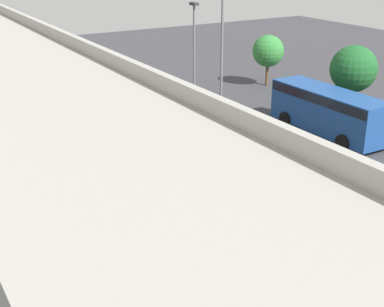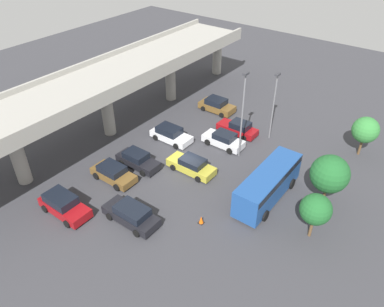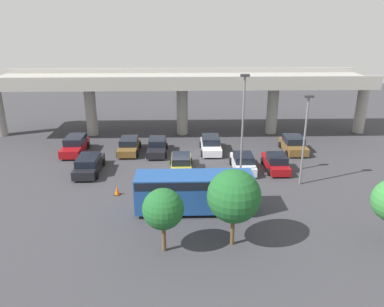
{
  "view_description": "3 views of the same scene",
  "coord_description": "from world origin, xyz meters",
  "px_view_note": "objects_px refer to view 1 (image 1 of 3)",
  "views": [
    {
      "loc": [
        -22.14,
        14.98,
        11.29
      ],
      "look_at": [
        -0.87,
        2.35,
        1.42
      ],
      "focal_mm": 50.0,
      "sensor_mm": 36.0,
      "label": 1
    },
    {
      "loc": [
        -22.85,
        -17.98,
        21.9
      ],
      "look_at": [
        0.97,
        -0.09,
        1.1
      ],
      "focal_mm": 35.0,
      "sensor_mm": 36.0,
      "label": 2
    },
    {
      "loc": [
        -0.12,
        -32.08,
        13.03
      ],
      "look_at": [
        0.86,
        1.18,
        0.88
      ],
      "focal_mm": 35.0,
      "sensor_mm": 36.0,
      "label": 3
    }
  ],
  "objects_px": {
    "parked_car_5": "(128,150)",
    "shuttle_bus": "(328,108)",
    "tree_front_right": "(268,51)",
    "parked_car_1": "(351,210)",
    "parked_car_2": "(211,212)",
    "lamp_post_mid_lot": "(222,49)",
    "parked_car_6": "(185,122)",
    "parked_car_3": "(184,186)",
    "traffic_cone": "(368,171)",
    "lamp_post_near_aisle": "(194,48)",
    "tree_front_centre": "(354,69)",
    "parked_car_0": "(298,277)",
    "parked_car_8": "(79,110)",
    "parked_car_7": "(163,111)",
    "parked_car_4": "(237,151)"
  },
  "relations": [
    {
      "from": "parked_car_5",
      "to": "shuttle_bus",
      "type": "bearing_deg",
      "value": -9.66
    },
    {
      "from": "tree_front_right",
      "to": "shuttle_bus",
      "type": "bearing_deg",
      "value": 159.26
    },
    {
      "from": "parked_car_1",
      "to": "parked_car_2",
      "type": "xyz_separation_m",
      "value": [
        2.89,
        5.17,
        -0.03
      ]
    },
    {
      "from": "lamp_post_mid_lot",
      "to": "parked_car_6",
      "type": "bearing_deg",
      "value": 75.52
    },
    {
      "from": "parked_car_1",
      "to": "parked_car_3",
      "type": "height_order",
      "value": "parked_car_1"
    },
    {
      "from": "parked_car_3",
      "to": "traffic_cone",
      "type": "relative_size",
      "value": 6.42
    },
    {
      "from": "lamp_post_near_aisle",
      "to": "tree_front_centre",
      "type": "height_order",
      "value": "lamp_post_near_aisle"
    },
    {
      "from": "parked_car_5",
      "to": "shuttle_bus",
      "type": "relative_size",
      "value": 0.56
    },
    {
      "from": "parked_car_0",
      "to": "parked_car_8",
      "type": "bearing_deg",
      "value": 89.36
    },
    {
      "from": "parked_car_8",
      "to": "parked_car_5",
      "type": "bearing_deg",
      "value": -91.64
    },
    {
      "from": "shuttle_bus",
      "to": "traffic_cone",
      "type": "xyz_separation_m",
      "value": [
        -5.91,
        2.76,
        -1.35
      ]
    },
    {
      "from": "parked_car_7",
      "to": "parked_car_4",
      "type": "bearing_deg",
      "value": 90.26
    },
    {
      "from": "parked_car_1",
      "to": "tree_front_right",
      "type": "distance_m",
      "value": 23.92
    },
    {
      "from": "parked_car_3",
      "to": "tree_front_centre",
      "type": "xyz_separation_m",
      "value": [
        5.5,
        -16.4,
        2.53
      ]
    },
    {
      "from": "tree_front_centre",
      "to": "tree_front_right",
      "type": "xyz_separation_m",
      "value": [
        9.44,
        -0.19,
        -0.37
      ]
    },
    {
      "from": "parked_car_6",
      "to": "traffic_cone",
      "type": "distance_m",
      "value": 11.59
    },
    {
      "from": "parked_car_6",
      "to": "parked_car_7",
      "type": "distance_m",
      "value": 2.99
    },
    {
      "from": "parked_car_0",
      "to": "parked_car_3",
      "type": "distance_m",
      "value": 8.37
    },
    {
      "from": "tree_front_centre",
      "to": "parked_car_1",
      "type": "bearing_deg",
      "value": 134.21
    },
    {
      "from": "parked_car_4",
      "to": "lamp_post_near_aisle",
      "type": "bearing_deg",
      "value": -107.9
    },
    {
      "from": "lamp_post_near_aisle",
      "to": "tree_front_right",
      "type": "relative_size",
      "value": 1.78
    },
    {
      "from": "parked_car_4",
      "to": "parked_car_7",
      "type": "xyz_separation_m",
      "value": [
        8.56,
        0.04,
        -0.01
      ]
    },
    {
      "from": "parked_car_2",
      "to": "parked_car_7",
      "type": "bearing_deg",
      "value": 70.12
    },
    {
      "from": "parked_car_0",
      "to": "parked_car_4",
      "type": "distance_m",
      "value": 11.92
    },
    {
      "from": "lamp_post_near_aisle",
      "to": "tree_front_centre",
      "type": "distance_m",
      "value": 10.94
    },
    {
      "from": "lamp_post_near_aisle",
      "to": "parked_car_1",
      "type": "bearing_deg",
      "value": 170.38
    },
    {
      "from": "parked_car_2",
      "to": "parked_car_8",
      "type": "relative_size",
      "value": 1.02
    },
    {
      "from": "parked_car_5",
      "to": "parked_car_7",
      "type": "height_order",
      "value": "parked_car_5"
    },
    {
      "from": "parked_car_4",
      "to": "parked_car_6",
      "type": "height_order",
      "value": "parked_car_6"
    },
    {
      "from": "parked_car_2",
      "to": "parked_car_6",
      "type": "distance_m",
      "value": 12.0
    },
    {
      "from": "parked_car_4",
      "to": "parked_car_5",
      "type": "xyz_separation_m",
      "value": [
        3.05,
        5.08,
        0.03
      ]
    },
    {
      "from": "parked_car_5",
      "to": "parked_car_0",
      "type": "bearing_deg",
      "value": -90.02
    },
    {
      "from": "parked_car_0",
      "to": "parked_car_5",
      "type": "distance_m",
      "value": 13.83
    },
    {
      "from": "shuttle_bus",
      "to": "traffic_cone",
      "type": "bearing_deg",
      "value": 154.99
    },
    {
      "from": "parked_car_4",
      "to": "parked_car_6",
      "type": "bearing_deg",
      "value": -90.04
    },
    {
      "from": "parked_car_0",
      "to": "tree_front_right",
      "type": "distance_m",
      "value": 28.91
    },
    {
      "from": "shuttle_bus",
      "to": "lamp_post_mid_lot",
      "type": "relative_size",
      "value": 0.92
    },
    {
      "from": "shuttle_bus",
      "to": "tree_front_centre",
      "type": "xyz_separation_m",
      "value": [
        2.16,
        -4.21,
        1.56
      ]
    },
    {
      "from": "parked_car_5",
      "to": "lamp_post_mid_lot",
      "type": "distance_m",
      "value": 8.79
    },
    {
      "from": "parked_car_0",
      "to": "shuttle_bus",
      "type": "bearing_deg",
      "value": 42.9
    },
    {
      "from": "parked_car_2",
      "to": "parked_car_8",
      "type": "bearing_deg",
      "value": 89.28
    },
    {
      "from": "parked_car_7",
      "to": "tree_front_right",
      "type": "height_order",
      "value": "tree_front_right"
    },
    {
      "from": "parked_car_8",
      "to": "tree_front_right",
      "type": "relative_size",
      "value": 1.03
    },
    {
      "from": "parked_car_2",
      "to": "lamp_post_mid_lot",
      "type": "relative_size",
      "value": 0.49
    },
    {
      "from": "tree_front_centre",
      "to": "parked_car_4",
      "type": "bearing_deg",
      "value": 104.72
    },
    {
      "from": "parked_car_0",
      "to": "tree_front_right",
      "type": "height_order",
      "value": "tree_front_right"
    },
    {
      "from": "shuttle_bus",
      "to": "lamp_post_mid_lot",
      "type": "xyz_separation_m",
      "value": [
        4.09,
        5.24,
        3.48
      ]
    },
    {
      "from": "parked_car_5",
      "to": "parked_car_2",
      "type": "bearing_deg",
      "value": -89.79
    },
    {
      "from": "parked_car_4",
      "to": "parked_car_8",
      "type": "distance_m",
      "value": 12.5
    },
    {
      "from": "parked_car_2",
      "to": "parked_car_4",
      "type": "height_order",
      "value": "parked_car_4"
    }
  ]
}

